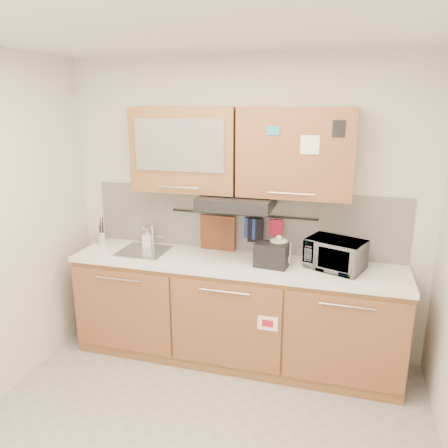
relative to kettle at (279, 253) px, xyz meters
The scene contains 18 objects.
ceiling 2.03m from the kettle, 106.80° to the right, with size 3.20×3.20×0.00m, color white.
wall_back 0.54m from the kettle, 142.03° to the left, with size 3.20×3.20×0.00m, color silver.
base_cabinet 0.72m from the kettle, behind, with size 2.80×0.64×0.88m.
countertop 0.39m from the kettle, behind, with size 2.82×0.62×0.04m, color white.
backsplash 0.49m from the kettle, 143.21° to the left, with size 2.80×0.02×0.56m, color silver.
upper_cabinets 0.90m from the kettle, 163.64° to the left, with size 1.82×0.37×0.70m.
range_hood 0.54m from the kettle, behind, with size 0.60×0.46×0.10m, color black.
sink 1.22m from the kettle, behind, with size 0.42×0.40×0.26m.
utensil_rail 0.50m from the kettle, 147.21° to the left, with size 0.02×0.02×1.30m, color black.
utensil_crock 1.67m from the kettle, behind, with size 0.13×0.13×0.27m.
kettle is the anchor object (origin of this frame).
toaster 0.08m from the kettle, 124.76° to the right, with size 0.28×0.18×0.20m.
microwave 0.45m from the kettle, ahead, with size 0.44×0.30×0.24m, color #999999.
soap_bottle 1.24m from the kettle, behind, with size 0.08×0.08×0.18m, color #999999.
cutting_board 0.63m from the kettle, 159.47° to the left, with size 0.33×0.02×0.40m, color brown.
oven_mitt 0.39m from the kettle, 142.64° to the left, with size 0.11×0.03×0.19m, color navy.
dark_pouch 0.35m from the kettle, 137.84° to the left, with size 0.13×0.04×0.21m, color black.
pot_holder 0.27m from the kettle, 106.24° to the left, with size 0.12×0.02×0.15m, color #AF1731.
Camera 1 is at (0.86, -2.17, 2.21)m, focal length 35.00 mm.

